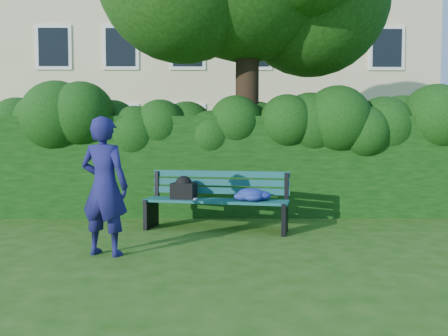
{
  "coord_description": "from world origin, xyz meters",
  "views": [
    {
      "loc": [
        -0.08,
        -5.92,
        1.29
      ],
      "look_at": [
        0.0,
        0.6,
        0.95
      ],
      "focal_mm": 35.0,
      "sensor_mm": 36.0,
      "label": 1
    }
  ],
  "objects": [
    {
      "name": "ground",
      "position": [
        0.0,
        0.0,
        0.0
      ],
      "size": [
        80.0,
        80.0,
        0.0
      ],
      "primitive_type": "plane",
      "color": "#204F0D",
      "rests_on": "ground"
    },
    {
      "name": "apartment_building",
      "position": [
        -0.0,
        13.99,
        6.0
      ],
      "size": [
        16.0,
        8.08,
        12.0
      ],
      "color": "#C7BB85",
      "rests_on": "ground"
    },
    {
      "name": "hedge",
      "position": [
        0.0,
        2.2,
        0.9
      ],
      "size": [
        10.0,
        1.0,
        1.8
      ],
      "color": "black",
      "rests_on": "ground"
    },
    {
      "name": "park_bench",
      "position": [
        -0.07,
        0.67,
        0.5
      ],
      "size": [
        2.25,
        1.04,
        0.89
      ],
      "rotation": [
        0.0,
        0.0,
        -0.23
      ],
      "color": "#0D4244",
      "rests_on": "ground"
    },
    {
      "name": "man_reading",
      "position": [
        -1.42,
        -0.83,
        0.81
      ],
      "size": [
        0.68,
        0.54,
        1.62
      ],
      "primitive_type": "imported",
      "rotation": [
        0.0,
        0.0,
        2.85
      ],
      "color": "navy",
      "rests_on": "ground"
    }
  ]
}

